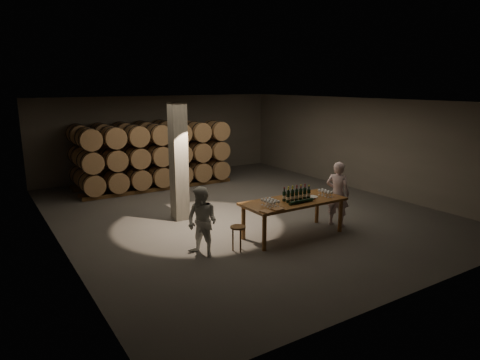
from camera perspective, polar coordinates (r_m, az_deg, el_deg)
room at (r=11.66m, az=-8.19°, el=2.37°), size 12.00×12.00×12.00m
tasting_table at (r=10.53m, az=7.15°, el=-3.23°), size 2.60×1.10×0.90m
barrel_stack_back at (r=16.49m, az=-13.93°, el=3.74°), size 4.70×0.95×2.31m
barrel_stack_front at (r=15.32m, az=-10.86°, el=3.22°), size 5.48×0.95×2.31m
bottle_cluster at (r=10.50m, az=7.55°, el=-2.00°), size 0.74×0.24×0.35m
lying_bottles at (r=10.26m, az=8.18°, el=-2.84°), size 0.79×0.09×0.09m
glass_cluster_left at (r=9.94m, az=4.05°, el=-2.82°), size 0.30×0.41×0.16m
glass_cluster_right at (r=10.99m, az=11.33°, el=-1.53°), size 0.19×0.41×0.16m
plate at (r=10.85m, az=9.54°, el=-2.21°), size 0.31×0.31×0.02m
notebook_near at (r=9.68m, az=5.02°, el=-3.89°), size 0.26×0.21×0.03m
notebook_corner at (r=9.49m, az=3.54°, el=-4.22°), size 0.26×0.31×0.02m
pen at (r=9.78m, az=5.46°, el=-3.77°), size 0.15×0.06×0.01m
stool at (r=9.59m, az=-0.27°, el=-6.78°), size 0.34×0.34×0.57m
person_man at (r=11.47m, az=12.88°, el=-1.80°), size 0.65×0.74×1.71m
person_woman at (r=9.29m, az=-5.07°, el=-5.57°), size 0.84×0.92×1.53m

